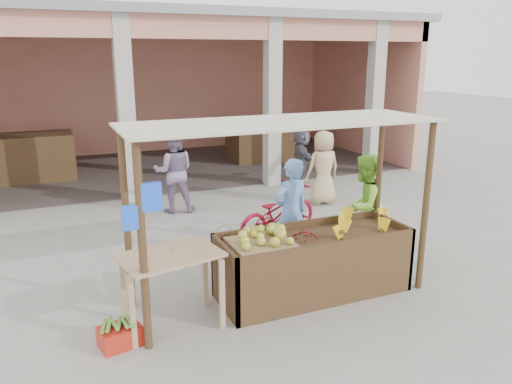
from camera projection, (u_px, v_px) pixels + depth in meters
name	position (u px, v px, depth m)	size (l,w,h in m)	color
ground	(280.00, 299.00, 6.70)	(60.00, 60.00, 0.00)	gray
market_building	(144.00, 72.00, 13.91)	(14.40, 6.40, 4.20)	tan
fruit_stall	(313.00, 266.00, 6.78)	(2.60, 0.95, 0.80)	#47341C
stall_awning	(279.00, 154.00, 6.22)	(4.09, 1.35, 2.39)	#47341C
banana_heap	(361.00, 223.00, 6.98)	(1.13, 0.62, 0.21)	yellow
melon_tray	(261.00, 239.00, 6.39)	(0.79, 0.68, 0.21)	olive
berry_heap	(304.00, 235.00, 6.62)	(0.40, 0.33, 0.13)	maroon
side_table	(171.00, 265.00, 5.88)	(1.27, 0.97, 0.92)	tan
papaya_pile	(170.00, 246.00, 5.81)	(0.71, 0.40, 0.20)	#468D2E
red_crate	(120.00, 336.00, 5.61)	(0.45, 0.32, 0.23)	#B02212
plantain_bundle	(119.00, 324.00, 5.57)	(0.37, 0.26, 0.07)	#55832F
produce_sacks	(297.00, 176.00, 12.24)	(0.75, 0.47, 0.57)	maroon
vendor_blue	(291.00, 209.00, 7.60)	(0.68, 0.50, 1.80)	#649ADE
vendor_green	(364.00, 204.00, 7.92)	(0.85, 0.49, 1.78)	#8CDA38
motorcycle	(278.00, 212.00, 8.76)	(1.90, 0.66, 0.99)	maroon
shopper_c	(323.00, 164.00, 10.77)	(0.86, 0.56, 1.79)	tan
shopper_d	(301.00, 155.00, 12.36)	(1.42, 0.58, 1.54)	#494853
shopper_f	(174.00, 167.00, 10.21)	(0.92, 0.53, 1.88)	gray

